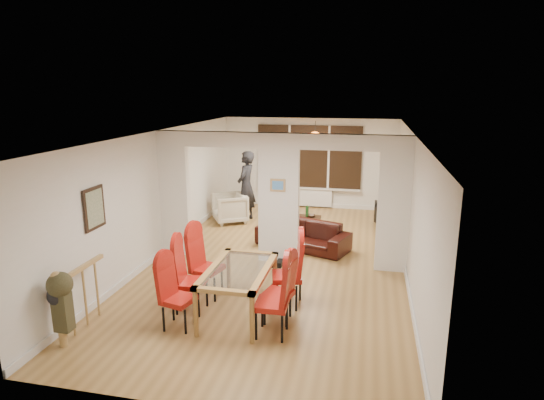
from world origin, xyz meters
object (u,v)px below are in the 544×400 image
(dining_chair_la, at_px, (178,294))
(dining_chair_ra, at_px, (272,298))
(dining_chair_lc, at_px, (207,264))
(coffee_table, at_px, (303,220))
(bowl, at_px, (311,216))
(sofa, at_px, (303,235))
(dining_chair_lb, at_px, (191,278))
(bottle, at_px, (307,211))
(dining_table, at_px, (239,291))
(dining_chair_rb, at_px, (278,289))
(person, at_px, (246,186))
(armchair, at_px, (230,208))
(dining_chair_rc, at_px, (287,271))
(television, at_px, (378,216))

(dining_chair_la, relative_size, dining_chair_ra, 0.92)
(dining_chair_lc, bearing_deg, dining_chair_la, -78.53)
(dining_chair_ra, height_order, coffee_table, dining_chair_ra)
(dining_chair_ra, xyz_separation_m, bowl, (-0.15, 5.48, -0.33))
(dining_chair_lc, relative_size, sofa, 0.56)
(dining_chair_lb, relative_size, dining_chair_lc, 0.97)
(bottle, relative_size, bowl, 1.36)
(dining_table, distance_m, bottle, 4.97)
(dining_table, xyz_separation_m, bottle, (0.37, 4.96, -0.02))
(dining_table, relative_size, dining_chair_rb, 1.60)
(dining_chair_ra, xyz_separation_m, person, (-1.88, 5.50, 0.37))
(dining_chair_ra, height_order, armchair, dining_chair_ra)
(dining_chair_lc, height_order, dining_chair_rb, dining_chair_lc)
(dining_chair_rc, bearing_deg, dining_table, -157.91)
(sofa, distance_m, bottle, 1.74)
(dining_chair_lc, distance_m, coffee_table, 4.60)
(bottle, bearing_deg, dining_chair_rc, -86.32)
(dining_chair_la, bearing_deg, person, 108.97)
(dining_chair_rc, height_order, coffee_table, dining_chair_rc)
(dining_chair_ra, distance_m, bowl, 5.49)
(television, bearing_deg, coffee_table, 74.47)
(dining_chair_lc, height_order, armchair, dining_chair_lc)
(person, distance_m, bottle, 1.72)
(dining_chair_rc, bearing_deg, person, 99.57)
(dining_chair_la, distance_m, bottle, 5.64)
(armchair, bearing_deg, bowl, 65.57)
(bowl, bearing_deg, armchair, -174.12)
(coffee_table, height_order, bowl, bowl)
(person, height_order, coffee_table, person)
(dining_chair_rb, xyz_separation_m, bowl, (-0.15, 5.07, -0.28))
(dining_chair_lc, distance_m, television, 5.42)
(dining_chair_lb, distance_m, bottle, 5.13)
(dining_chair_rb, bearing_deg, sofa, 105.53)
(dining_chair_rb, bearing_deg, armchair, 128.65)
(television, bearing_deg, bottle, 75.33)
(sofa, bearing_deg, dining_chair_lc, -94.04)
(dining_chair_la, distance_m, sofa, 4.01)
(dining_chair_lb, bearing_deg, dining_chair_ra, -22.69)
(sofa, height_order, bottle, sofa)
(dining_chair_la, distance_m, coffee_table, 5.66)
(dining_chair_rc, distance_m, coffee_table, 4.55)
(dining_chair_lc, xyz_separation_m, bottle, (1.07, 4.45, -0.21))
(dining_chair_ra, distance_m, person, 5.83)
(dining_chair_lb, bearing_deg, sofa, 63.63)
(person, distance_m, coffee_table, 1.73)
(dining_chair_la, height_order, dining_chair_ra, dining_chair_ra)
(dining_chair_ra, distance_m, coffee_table, 5.50)
(dining_table, bearing_deg, dining_chair_la, -142.92)
(armchair, relative_size, bottle, 2.71)
(dining_table, xyz_separation_m, dining_chair_rc, (0.66, 0.47, 0.20))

